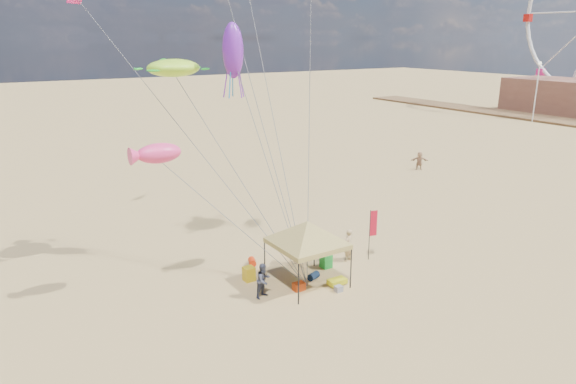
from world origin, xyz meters
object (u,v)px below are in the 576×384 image
(feather_flag, at_px, (372,226))
(person_far_c, at_px, (419,161))
(cooler_blue, at_px, (310,252))
(chair_green, at_px, (326,261))
(beach_cart, at_px, (337,281))
(lamp_north, at_px, (537,82))
(canopy_tent, at_px, (307,224))
(person_near_a, at_px, (348,245))
(chair_yellow, at_px, (249,274))
(person_near_c, at_px, (299,249))
(cooler_red, at_px, (299,286))
(person_near_b, at_px, (264,280))

(feather_flag, bearing_deg, person_far_c, 37.72)
(cooler_blue, height_order, chair_green, chair_green)
(beach_cart, height_order, lamp_north, lamp_north)
(canopy_tent, bearing_deg, beach_cart, -39.33)
(person_near_a, height_order, person_far_c, person_near_a)
(feather_flag, xyz_separation_m, chair_green, (-2.66, 0.42, -1.51))
(beach_cart, bearing_deg, cooler_blue, 75.44)
(chair_yellow, distance_m, beach_cart, 4.27)
(person_near_c, distance_m, person_far_c, 23.18)
(beach_cart, bearing_deg, person_far_c, 35.66)
(cooler_red, bearing_deg, person_near_a, 19.95)
(person_near_b, xyz_separation_m, lamp_north, (57.70, 25.24, 4.70))
(person_near_b, bearing_deg, person_far_c, 11.54)
(chair_yellow, relative_size, beach_cart, 0.78)
(person_near_b, bearing_deg, person_near_a, -7.02)
(lamp_north, bearing_deg, chair_green, -155.66)
(cooler_red, distance_m, cooler_blue, 4.19)
(feather_flag, relative_size, chair_green, 3.96)
(canopy_tent, xyz_separation_m, lamp_north, (55.29, 25.18, 2.46))
(beach_cart, bearing_deg, lamp_north, 25.72)
(canopy_tent, xyz_separation_m, beach_cart, (1.12, -0.92, -2.86))
(beach_cart, bearing_deg, canopy_tent, 140.67)
(cooler_blue, xyz_separation_m, person_near_b, (-4.48, -2.82, 0.62))
(chair_yellow, relative_size, person_near_b, 0.43)
(canopy_tent, bearing_deg, cooler_blue, 53.08)
(person_near_b, bearing_deg, chair_yellow, 65.21)
(cooler_red, relative_size, cooler_blue, 1.00)
(cooler_blue, height_order, person_near_a, person_near_a)
(beach_cart, height_order, person_near_a, person_near_a)
(person_far_c, bearing_deg, person_near_c, -111.29)
(chair_yellow, bearing_deg, person_near_a, -7.07)
(canopy_tent, distance_m, cooler_blue, 4.49)
(cooler_blue, distance_m, chair_green, 1.76)
(canopy_tent, xyz_separation_m, person_near_c, (0.96, 2.21, -2.28))
(beach_cart, distance_m, person_far_c, 24.73)
(cooler_blue, distance_m, person_near_b, 5.33)
(chair_yellow, xyz_separation_m, person_far_c, (23.41, 11.73, 0.48))
(chair_green, relative_size, person_near_a, 0.39)
(person_far_c, xyz_separation_m, lamp_north, (34.09, 11.69, 4.69))
(cooler_blue, bearing_deg, person_far_c, 29.30)
(feather_flag, distance_m, beach_cart, 4.09)
(cooler_blue, relative_size, person_near_b, 0.33)
(feather_flag, bearing_deg, chair_yellow, 170.11)
(cooler_red, distance_m, chair_green, 2.93)
(person_near_c, bearing_deg, person_near_b, 42.94)
(chair_yellow, xyz_separation_m, person_near_b, (-0.21, -1.83, 0.46))
(canopy_tent, distance_m, beach_cart, 3.20)
(feather_flag, distance_m, person_near_a, 1.63)
(lamp_north, bearing_deg, cooler_blue, -157.15)
(canopy_tent, relative_size, person_near_c, 3.83)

